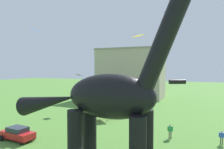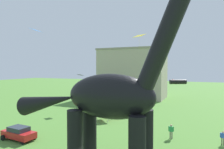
{
  "view_description": "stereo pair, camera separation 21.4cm",
  "coord_description": "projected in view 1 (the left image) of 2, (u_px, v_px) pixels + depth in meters",
  "views": [
    {
      "loc": [
        6.75,
        -12.53,
        8.45
      ],
      "look_at": [
        -0.04,
        3.68,
        7.87
      ],
      "focal_mm": 33.11,
      "sensor_mm": 36.0,
      "label": 1
    },
    {
      "loc": [
        6.95,
        -12.44,
        8.45
      ],
      "look_at": [
        -0.04,
        3.68,
        7.87
      ],
      "focal_mm": 33.11,
      "sensor_mm": 36.0,
      "label": 2
    }
  ],
  "objects": [
    {
      "name": "kite_near_high",
      "position": [
        79.0,
        75.0,
        40.11
      ],
      "size": [
        1.54,
        1.39,
        0.23
      ],
      "color": "black"
    },
    {
      "name": "festival_canopy_tent",
      "position": [
        103.0,
        104.0,
        33.43
      ],
      "size": [
        3.15,
        3.15,
        3.0
      ],
      "color": "#B2B2B7",
      "rests_on": "ground_plane"
    },
    {
      "name": "dinosaur_sculpture",
      "position": [
        110.0,
        96.0,
        15.94
      ],
      "size": [
        16.51,
        3.5,
        17.26
      ],
      "rotation": [
        0.0,
        0.0,
        -0.39
      ],
      "color": "black",
      "rests_on": "ground_plane"
    },
    {
      "name": "parked_sedan_left",
      "position": [
        18.0,
        133.0,
        24.0
      ],
      "size": [
        4.34,
        2.15,
        1.55
      ],
      "rotation": [
        0.0,
        0.0,
        -0.09
      ],
      "color": "red",
      "rests_on": "ground_plane"
    },
    {
      "name": "kite_drifting",
      "position": [
        138.0,
        36.0,
        27.19
      ],
      "size": [
        1.86,
        1.65,
        1.98
      ],
      "color": "yellow"
    },
    {
      "name": "background_building_block",
      "position": [
        131.0,
        73.0,
        58.84
      ],
      "size": [
        18.39,
        10.27,
        13.86
      ],
      "color": "#B7A893",
      "rests_on": "ground_plane"
    },
    {
      "name": "person_photographer",
      "position": [
        222.0,
        136.0,
        22.74
      ],
      "size": [
        0.57,
        0.25,
        1.52
      ],
      "rotation": [
        0.0,
        0.0,
        5.67
      ],
      "color": "#6B6056",
      "rests_on": "ground_plane"
    },
    {
      "name": "person_vendor_side",
      "position": [
        170.0,
        130.0,
        24.63
      ],
      "size": [
        0.64,
        0.28,
        1.71
      ],
      "rotation": [
        0.0,
        0.0,
        2.01
      ],
      "color": "#6B6056",
      "rests_on": "ground_plane"
    },
    {
      "name": "kite_mid_right",
      "position": [
        35.0,
        30.0,
        27.0
      ],
      "size": [
        1.31,
        1.68,
        0.41
      ],
      "color": "#287AE5"
    },
    {
      "name": "kite_trailing",
      "position": [
        176.0,
        82.0,
        21.86
      ],
      "size": [
        1.75,
        1.78,
        0.51
      ],
      "color": "black"
    },
    {
      "name": "kite_high_left",
      "position": [
        166.0,
        12.0,
        31.24
      ],
      "size": [
        0.59,
        0.74,
        0.16
      ],
      "color": "purple"
    }
  ]
}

